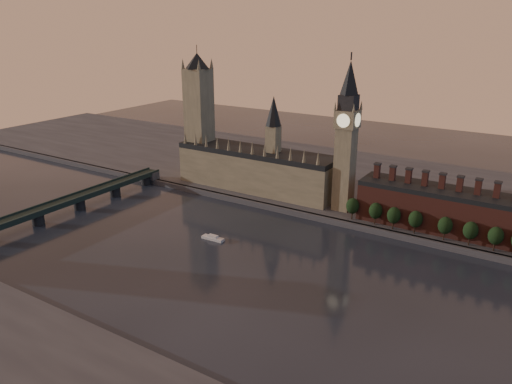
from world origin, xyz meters
TOP-DOWN VIEW (x-y plane):
  - ground at (0.00, 0.00)m, footprint 900.00×900.00m
  - north_bank at (0.00, 178.04)m, footprint 900.00×182.00m
  - palace_of_westminster at (-64.41, 114.91)m, footprint 130.00×30.30m
  - victoria_tower at (-120.00, 115.00)m, footprint 24.00×24.00m
  - big_ben at (10.00, 110.00)m, footprint 15.00×15.00m
  - chimney_block at (80.00, 110.00)m, footprint 110.00×25.00m
  - embankment_tree_0 at (23.13, 95.45)m, footprint 8.60×8.60m
  - embankment_tree_1 at (39.10, 95.11)m, footprint 8.60×8.60m
  - embankment_tree_2 at (51.58, 93.64)m, footprint 8.60×8.60m
  - embankment_tree_3 at (64.95, 94.53)m, footprint 8.60×8.60m
  - embankment_tree_4 at (82.83, 94.01)m, footprint 8.60×8.60m
  - embankment_tree_5 at (97.17, 94.31)m, footprint 8.60×8.60m
  - embankment_tree_6 at (110.84, 93.89)m, footprint 8.60×8.60m
  - westminster_bridge at (-155.00, -2.70)m, footprint 14.00×200.00m
  - river_boat at (-41.03, 26.29)m, footprint 15.01×4.73m

SIDE VIEW (x-z plane):
  - ground at x=0.00m, z-range 0.00..0.00m
  - river_boat at x=-41.03m, z-range -0.35..2.63m
  - north_bank at x=0.00m, z-range 0.00..4.00m
  - westminster_bridge at x=-155.00m, z-range 1.66..13.21m
  - embankment_tree_0 at x=23.13m, z-range 6.03..20.91m
  - embankment_tree_1 at x=39.10m, z-range 6.03..20.91m
  - embankment_tree_2 at x=51.58m, z-range 6.03..20.91m
  - embankment_tree_3 at x=64.95m, z-range 6.03..20.91m
  - embankment_tree_4 at x=82.83m, z-range 6.03..20.91m
  - embankment_tree_5 at x=97.17m, z-range 6.03..20.91m
  - embankment_tree_6 at x=110.84m, z-range 6.03..20.91m
  - chimney_block at x=80.00m, z-range -0.68..36.32m
  - palace_of_westminster at x=-64.41m, z-range -15.37..58.63m
  - big_ben at x=10.00m, z-range 3.33..110.33m
  - victoria_tower at x=-120.00m, z-range 5.09..113.09m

